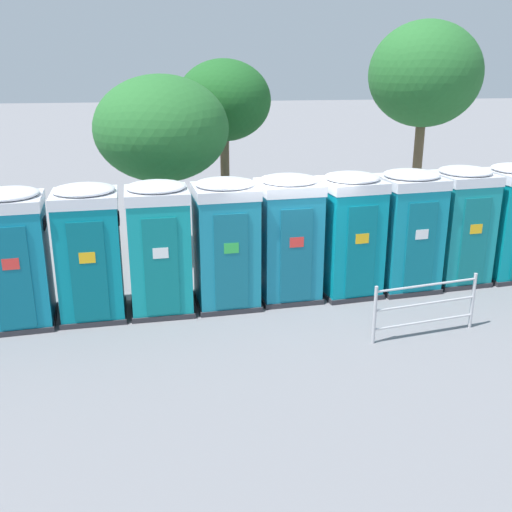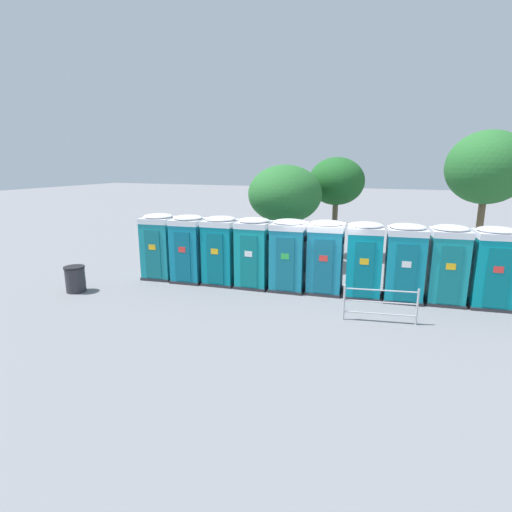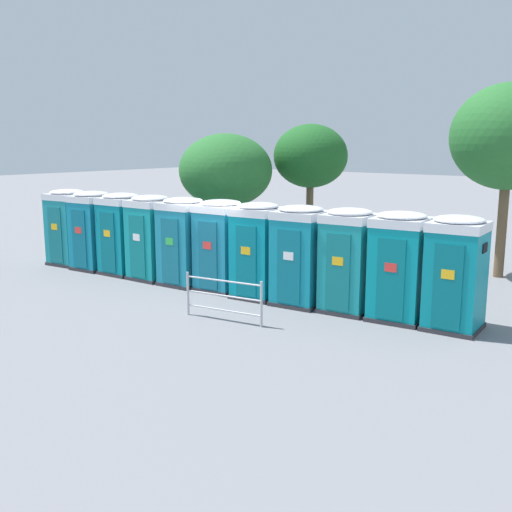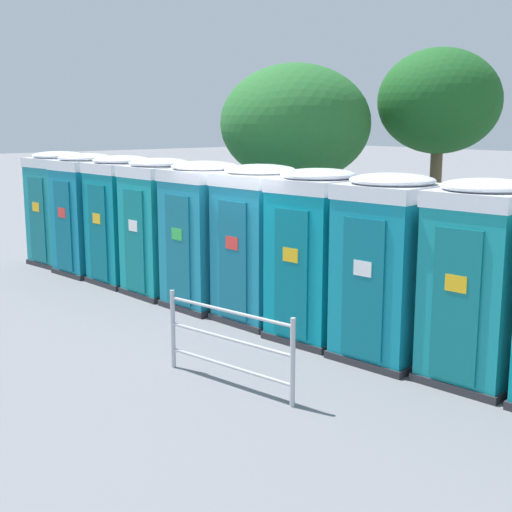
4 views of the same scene
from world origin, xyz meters
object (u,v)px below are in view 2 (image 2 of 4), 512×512
(trash_can, at_px, (75,279))
(event_barrier, at_px, (380,303))
(portapotty_1, at_px, (189,248))
(street_tree_2, at_px, (336,182))
(portapotty_2, at_px, (221,250))
(portapotty_3, at_px, (254,252))
(portapotty_9, at_px, (492,267))
(portapotty_8, at_px, (447,264))
(portapotty_4, at_px, (289,255))
(portapotty_5, at_px, (326,256))
(portapotty_7, at_px, (405,262))
(portapotty_0, at_px, (160,246))
(street_tree_1, at_px, (487,168))
(street_tree_0, at_px, (285,194))
(portapotty_6, at_px, (364,259))

(trash_can, height_order, event_barrier, event_barrier)
(portapotty_1, distance_m, street_tree_2, 7.76)
(portapotty_2, height_order, portapotty_3, same)
(portapotty_9, relative_size, event_barrier, 1.25)
(portapotty_1, relative_size, portapotty_8, 1.00)
(portapotty_3, height_order, portapotty_9, same)
(portapotty_4, bearing_deg, portapotty_5, 8.21)
(portapotty_4, xyz_separation_m, portapotty_7, (3.85, 0.33, -0.00))
(portapotty_0, height_order, portapotty_3, same)
(portapotty_1, xyz_separation_m, portapotty_5, (5.13, 0.51, -0.00))
(street_tree_2, relative_size, trash_can, 5.13)
(portapotty_4, xyz_separation_m, trash_can, (-6.92, -2.96, -0.82))
(portapotty_3, bearing_deg, portapotty_0, -176.10)
(portapotty_4, bearing_deg, street_tree_2, 84.12)
(street_tree_2, bearing_deg, portapotty_3, -108.05)
(street_tree_1, height_order, event_barrier, street_tree_1)
(portapotty_1, xyz_separation_m, portapotty_2, (1.28, 0.15, -0.00))
(portapotty_2, xyz_separation_m, portapotty_8, (7.69, 0.71, 0.00))
(portapotty_5, distance_m, street_tree_2, 5.94)
(portapotty_1, bearing_deg, portapotty_2, 6.83)
(portapotty_0, height_order, street_tree_0, street_tree_0)
(portapotty_3, bearing_deg, portapotty_9, 5.59)
(portapotty_3, height_order, portapotty_6, same)
(portapotty_3, relative_size, portapotty_6, 1.00)
(portapotty_1, relative_size, portapotty_6, 1.00)
(portapotty_0, xyz_separation_m, portapotty_8, (10.26, 0.90, 0.00))
(portapotty_8, bearing_deg, portapotty_3, -174.36)
(street_tree_1, bearing_deg, portapotty_5, -130.02)
(portapotty_8, bearing_deg, portapotty_5, -174.77)
(portapotty_1, relative_size, trash_can, 2.77)
(portapotty_5, relative_size, event_barrier, 1.25)
(portapotty_5, relative_size, street_tree_2, 0.54)
(portapotty_4, xyz_separation_m, portapotty_8, (5.12, 0.54, 0.00))
(street_tree_0, relative_size, event_barrier, 2.15)
(portapotty_4, relative_size, street_tree_2, 0.54)
(portapotty_6, bearing_deg, street_tree_1, 57.05)
(portapotty_8, height_order, event_barrier, portapotty_8)
(portapotty_8, xyz_separation_m, street_tree_2, (-4.54, 5.08, 2.30))
(portapotty_0, bearing_deg, portapotty_8, 4.99)
(portapotty_3, xyz_separation_m, trash_can, (-5.63, -2.86, -0.82))
(portapotty_3, bearing_deg, event_barrier, -22.20)
(street_tree_0, bearing_deg, portapotty_6, -38.03)
(portapotty_3, relative_size, street_tree_1, 0.44)
(portapotty_5, distance_m, trash_can, 8.81)
(portapotty_6, bearing_deg, portapotty_3, -175.24)
(portapotty_6, bearing_deg, street_tree_0, 141.97)
(portapotty_9, xyz_separation_m, street_tree_2, (-5.83, 4.96, 2.30))
(street_tree_1, bearing_deg, portapotty_2, -143.47)
(portapotty_0, xyz_separation_m, portapotty_7, (8.99, 0.69, -0.00))
(portapotty_8, bearing_deg, portapotty_0, -175.01)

